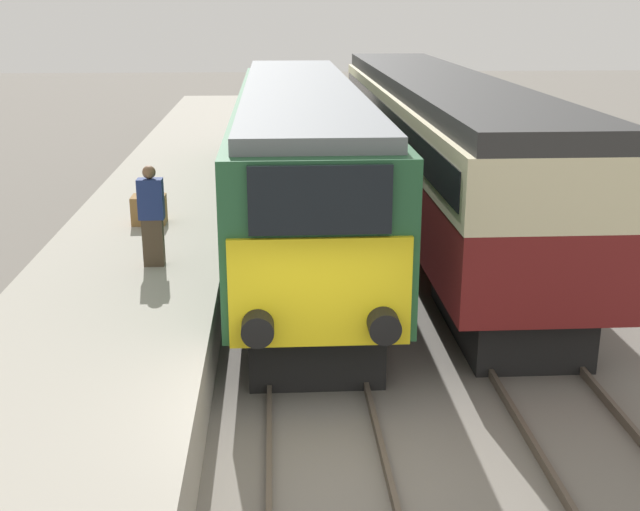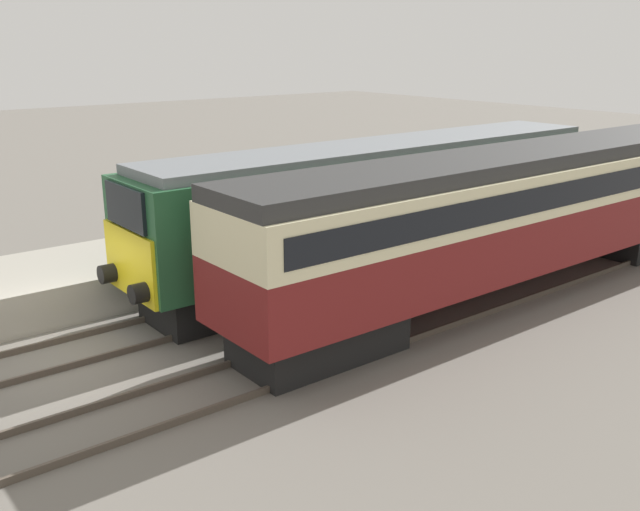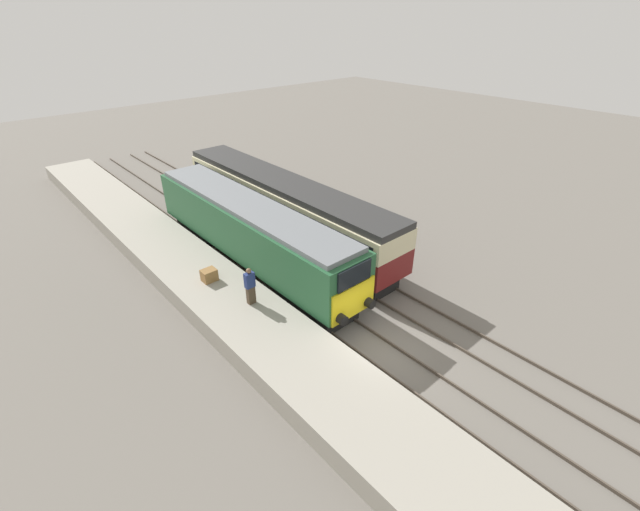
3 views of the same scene
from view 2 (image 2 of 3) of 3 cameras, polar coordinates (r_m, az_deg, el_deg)
The scene contains 8 objects.
ground_plane at distance 16.44m, azimuth -20.03°, elevation -7.61°, with size 120.00×120.00×0.00m, color slate.
platform_left at distance 22.43m, azimuth -3.42°, elevation 1.26°, with size 3.50×50.00×1.01m.
rails_near_track at distance 18.37m, azimuth -5.18°, elevation -3.79°, with size 1.51×60.00×0.14m.
rails_far_track at distance 15.83m, azimuth 1.64°, elevation -7.22°, with size 1.50×60.00×0.14m.
locomotive at distance 20.46m, azimuth 5.29°, elevation 4.44°, with size 2.70×15.97×3.81m.
passenger_carriage at distance 19.34m, azimuth 15.53°, elevation 3.71°, with size 2.75×17.60×3.84m.
person_on_platform at distance 20.29m, azimuth -8.67°, elevation 3.54°, with size 0.44×0.26×1.81m.
luggage_crate at distance 22.35m, azimuth -2.81°, elevation 3.35°, with size 0.70×0.56×0.60m.
Camera 2 is at (14.48, -4.29, 6.52)m, focal length 40.00 mm.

